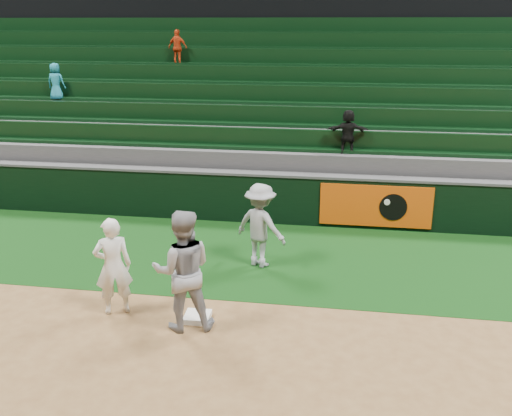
{
  "coord_description": "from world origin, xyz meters",
  "views": [
    {
      "loc": [
        2.22,
        -8.0,
        4.71
      ],
      "look_at": [
        0.58,
        2.3,
        1.3
      ],
      "focal_mm": 40.0,
      "sensor_mm": 36.0,
      "label": 1
    }
  ],
  "objects_px": {
    "baserunner": "(183,270)",
    "base_coach": "(260,225)",
    "first_base": "(197,317)",
    "first_baseman": "(113,266)"
  },
  "relations": [
    {
      "from": "baserunner",
      "to": "base_coach",
      "type": "bearing_deg",
      "value": -123.37
    },
    {
      "from": "first_base",
      "to": "base_coach",
      "type": "bearing_deg",
      "value": 73.41
    },
    {
      "from": "base_coach",
      "to": "first_base",
      "type": "bearing_deg",
      "value": 98.79
    },
    {
      "from": "baserunner",
      "to": "first_baseman",
      "type": "bearing_deg",
      "value": -28.35
    },
    {
      "from": "first_baseman",
      "to": "base_coach",
      "type": "distance_m",
      "value": 3.15
    },
    {
      "from": "first_base",
      "to": "base_coach",
      "type": "xyz_separation_m",
      "value": [
        0.7,
        2.36,
        0.82
      ]
    },
    {
      "from": "first_baseman",
      "to": "base_coach",
      "type": "xyz_separation_m",
      "value": [
        2.13,
        2.32,
        0.02
      ]
    },
    {
      "from": "baserunner",
      "to": "base_coach",
      "type": "distance_m",
      "value": 2.75
    },
    {
      "from": "baserunner",
      "to": "first_base",
      "type": "bearing_deg",
      "value": -133.98
    },
    {
      "from": "first_baseman",
      "to": "baserunner",
      "type": "relative_size",
      "value": 0.85
    }
  ]
}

